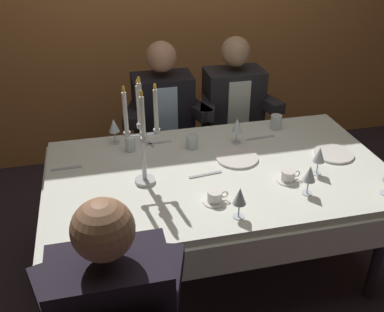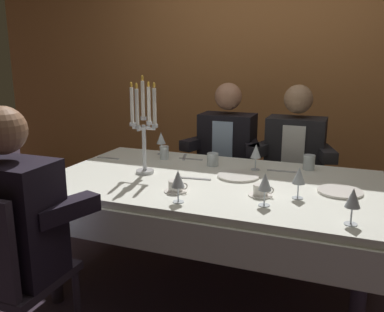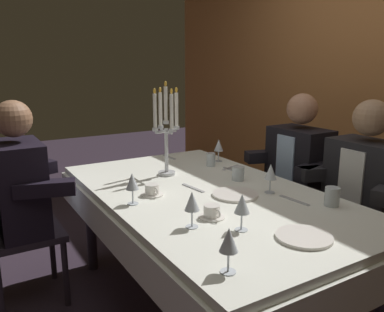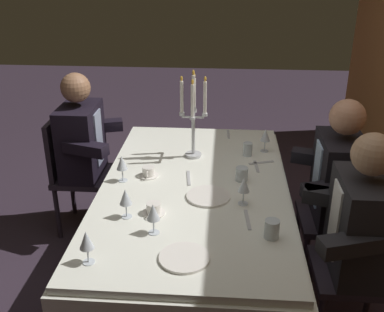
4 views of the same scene
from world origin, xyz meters
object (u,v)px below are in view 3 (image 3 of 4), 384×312
object	(u,v)px
dinner_plate_1	(304,237)
dining_table	(207,212)
wine_glass_3	(192,202)
coffee_cup_0	(212,212)
wine_glass_1	(219,146)
wine_glass_4	(271,173)
wine_glass_5	(229,241)
water_tumbler_1	(332,197)
water_tumbler_2	(211,160)
seated_diner_1	(299,165)
candelabra	(166,131)
water_tumbler_0	(238,173)
coffee_cup_1	(152,190)
dinner_plate_0	(235,194)
wine_glass_2	(242,205)
seated_diner_0	(19,187)
wine_glass_0	(132,182)
seated_diner_2	(365,185)

from	to	relation	value
dinner_plate_1	dining_table	bearing A→B (deg)	-179.42
wine_glass_3	coffee_cup_0	xyz separation A→B (m)	(-0.05, 0.14, -0.09)
wine_glass_1	wine_glass_4	distance (m)	0.75
wine_glass_3	dinner_plate_1	bearing A→B (deg)	44.90
dining_table	wine_glass_5	bearing A→B (deg)	-28.56
water_tumbler_1	water_tumbler_2	world-z (taller)	water_tumbler_1
water_tumbler_1	seated_diner_1	size ratio (longest dim) A/B	0.08
wine_glass_1	coffee_cup_0	distance (m)	1.09
seated_diner_1	dining_table	bearing A→B (deg)	-79.34
candelabra	wine_glass_3	xyz separation A→B (m)	(0.80, -0.29, -0.17)
water_tumbler_0	coffee_cup_1	size ratio (longest dim) A/B	0.64
dinner_plate_1	water_tumbler_1	bearing A→B (deg)	116.43
dining_table	dinner_plate_0	world-z (taller)	dinner_plate_0
wine_glass_2	seated_diner_1	size ratio (longest dim) A/B	0.13
dining_table	wine_glass_3	xyz separation A→B (m)	(0.38, -0.33, 0.24)
dinner_plate_1	wine_glass_2	bearing A→B (deg)	-139.49
dinner_plate_1	water_tumbler_2	size ratio (longest dim) A/B	2.54
wine_glass_1	seated_diner_0	bearing A→B (deg)	-94.70
wine_glass_0	dining_table	bearing A→B (deg)	86.16
dining_table	coffee_cup_0	distance (m)	0.41
candelabra	water_tumbler_1	bearing A→B (deg)	25.77
wine_glass_0	wine_glass_1	distance (m)	1.02
water_tumbler_2	coffee_cup_1	size ratio (longest dim) A/B	0.70
wine_glass_1	seated_diner_1	world-z (taller)	seated_diner_1
wine_glass_2	wine_glass_3	distance (m)	0.21
water_tumbler_1	coffee_cup_0	distance (m)	0.63
dinner_plate_1	seated_diner_1	distance (m)	1.24
wine_glass_4	seated_diner_2	bearing A→B (deg)	74.30
wine_glass_0	seated_diner_1	world-z (taller)	seated_diner_1
wine_glass_4	seated_diner_0	world-z (taller)	seated_diner_0
wine_glass_5	seated_diner_0	bearing A→B (deg)	-161.79
dinner_plate_1	wine_glass_3	bearing A→B (deg)	-135.10
water_tumbler_2	seated_diner_0	world-z (taller)	seated_diner_0
wine_glass_3	coffee_cup_1	xyz separation A→B (m)	(-0.48, 0.04, -0.09)
dinner_plate_0	wine_glass_4	size ratio (longest dim) A/B	1.52
dinner_plate_0	water_tumbler_1	xyz separation A→B (m)	(0.37, 0.32, 0.04)
wine_glass_3	water_tumbler_2	world-z (taller)	wine_glass_3
water_tumbler_1	seated_diner_0	bearing A→B (deg)	-131.73
dinner_plate_1	seated_diner_0	distance (m)	1.63
seated_diner_2	seated_diner_1	bearing A→B (deg)	180.00
wine_glass_0	water_tumbler_2	world-z (taller)	wine_glass_0
dining_table	dinner_plate_0	size ratio (longest dim) A/B	7.79
wine_glass_5	water_tumbler_2	xyz separation A→B (m)	(-1.23, 0.75, -0.07)
wine_glass_2	coffee_cup_1	world-z (taller)	wine_glass_2
wine_glass_2	water_tumbler_2	xyz separation A→B (m)	(-0.97, 0.49, -0.07)
wine_glass_0	wine_glass_2	xyz separation A→B (m)	(0.54, 0.27, 0.00)
water_tumbler_1	water_tumbler_2	distance (m)	0.97
dinner_plate_0	water_tumbler_1	distance (m)	0.50
coffee_cup_0	seated_diner_1	bearing A→B (deg)	114.77
coffee_cup_1	wine_glass_5	bearing A→B (deg)	-8.46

